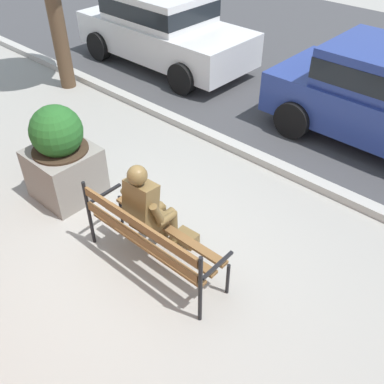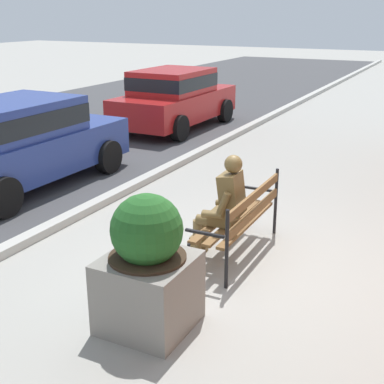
{
  "view_description": "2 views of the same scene",
  "coord_description": "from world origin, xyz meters",
  "px_view_note": "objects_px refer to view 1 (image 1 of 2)",
  "views": [
    {
      "loc": [
        2.94,
        -2.1,
        3.94
      ],
      "look_at": [
        0.27,
        0.88,
        0.75
      ],
      "focal_mm": 40.65,
      "sensor_mm": 36.0,
      "label": 1
    },
    {
      "loc": [
        -5.56,
        -2.1,
        2.99
      ],
      "look_at": [
        0.27,
        0.88,
        0.75
      ],
      "focal_mm": 49.6,
      "sensor_mm": 36.0,
      "label": 2
    }
  ],
  "objects_px": {
    "concrete_planter": "(62,157)",
    "parked_car_white": "(163,27)",
    "park_bench": "(150,236)",
    "bronze_statue_seated": "(152,211)"
  },
  "relations": [
    {
      "from": "concrete_planter",
      "to": "parked_car_white",
      "type": "height_order",
      "value": "parked_car_white"
    },
    {
      "from": "park_bench",
      "to": "concrete_planter",
      "type": "distance_m",
      "value": 1.94
    },
    {
      "from": "concrete_planter",
      "to": "bronze_statue_seated",
      "type": "bearing_deg",
      "value": 0.3
    },
    {
      "from": "park_bench",
      "to": "concrete_planter",
      "type": "bearing_deg",
      "value": 173.95
    },
    {
      "from": "park_bench",
      "to": "concrete_planter",
      "type": "relative_size",
      "value": 1.3
    },
    {
      "from": "concrete_planter",
      "to": "parked_car_white",
      "type": "xyz_separation_m",
      "value": [
        -2.39,
        4.35,
        0.2
      ]
    },
    {
      "from": "bronze_statue_seated",
      "to": "parked_car_white",
      "type": "distance_m",
      "value": 6.0
    },
    {
      "from": "park_bench",
      "to": "parked_car_white",
      "type": "bearing_deg",
      "value": 133.46
    },
    {
      "from": "bronze_statue_seated",
      "to": "parked_car_white",
      "type": "height_order",
      "value": "parked_car_white"
    },
    {
      "from": "bronze_statue_seated",
      "to": "park_bench",
      "type": "bearing_deg",
      "value": -50.18
    }
  ]
}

